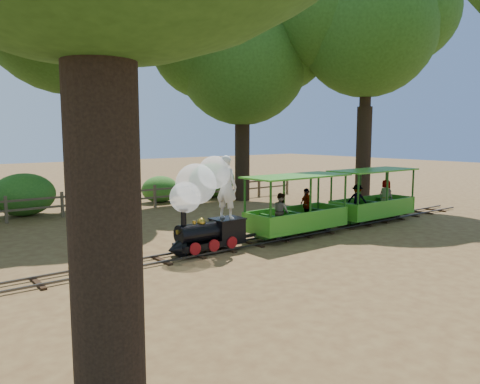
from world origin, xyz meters
TOP-DOWN VIEW (x-y plane):
  - ground at (0.00, 0.00)m, footprint 90.00×90.00m
  - track at (0.00, 0.00)m, footprint 22.00×1.00m
  - locomotive at (-1.63, 0.06)m, footprint 2.34×1.10m
  - carriage_front at (1.75, -0.01)m, footprint 3.55×1.45m
  - carriage_rear at (5.70, 0.01)m, footprint 3.55×1.45m
  - oak_ne at (5.47, 7.59)m, footprint 7.89×6.94m
  - oak_e at (8.97, 3.08)m, footprint 7.66×6.74m
  - fence at (0.00, 8.00)m, footprint 18.10×0.10m
  - shrub_mid_w at (-4.08, 9.30)m, footprint 2.44×1.88m
  - shrub_mid_e at (1.95, 9.30)m, footprint 1.81×1.39m
  - shrub_east at (4.94, 9.30)m, footprint 2.52×1.94m

SIDE VIEW (x-z plane):
  - ground at x=0.00m, z-range 0.00..0.00m
  - track at x=0.00m, z-range 0.02..0.12m
  - fence at x=0.00m, z-range 0.08..1.08m
  - shrub_mid_e at x=1.95m, z-range 0.00..1.25m
  - carriage_front at x=1.75m, z-range -0.16..1.68m
  - carriage_rear at x=5.70m, z-range -0.16..1.69m
  - shrub_mid_w at x=-4.08m, z-range 0.00..1.69m
  - shrub_east at x=4.94m, z-range 0.00..1.74m
  - locomotive at x=-1.63m, z-range 0.19..2.89m
  - oak_ne at x=5.47m, z-range 2.14..12.08m
  - oak_e at x=8.97m, z-range 2.72..13.70m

